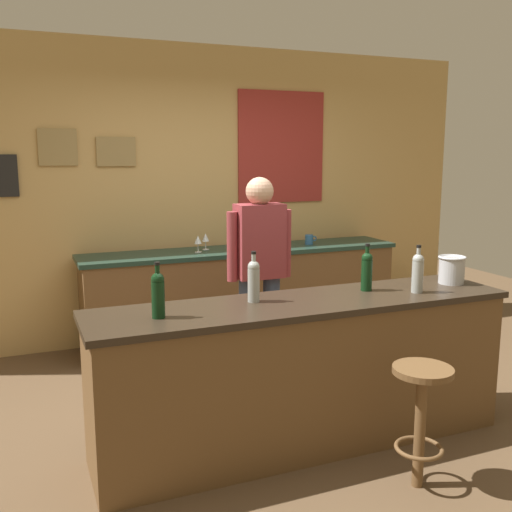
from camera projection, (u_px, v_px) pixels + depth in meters
name	position (u px, v px, depth m)	size (l,w,h in m)	color
ground_plane	(276.00, 416.00, 4.03)	(10.00, 10.00, 0.00)	brown
back_wall	(192.00, 193.00, 5.64)	(6.00, 0.09, 2.80)	tan
bar_counter	(304.00, 373.00, 3.59)	(2.62, 0.60, 0.92)	brown
side_counter	(244.00, 294.00, 5.61)	(3.07, 0.56, 0.90)	brown
bartender	(260.00, 267.00, 4.43)	(0.52, 0.21, 1.62)	#384766
bar_stool	(421.00, 406.00, 3.11)	(0.32, 0.32, 0.68)	brown
wine_bottle_a	(158.00, 293.00, 3.12)	(0.07, 0.07, 0.31)	black
wine_bottle_b	(254.00, 279.00, 3.46)	(0.07, 0.07, 0.31)	#999E99
wine_bottle_c	(367.00, 270.00, 3.74)	(0.07, 0.07, 0.31)	black
wine_bottle_d	(418.00, 272.00, 3.69)	(0.07, 0.07, 0.31)	#999E99
ice_bucket	(452.00, 269.00, 3.95)	(0.19, 0.19, 0.19)	#B7BABF
wine_glass_a	(198.00, 240.00, 5.30)	(0.07, 0.07, 0.16)	silver
wine_glass_b	(206.00, 238.00, 5.44)	(0.07, 0.07, 0.16)	silver
wine_glass_c	(256.00, 237.00, 5.52)	(0.07, 0.07, 0.16)	silver
wine_glass_d	(276.00, 236.00, 5.58)	(0.07, 0.07, 0.16)	silver
coffee_mug	(309.00, 239.00, 5.78)	(0.12, 0.08, 0.09)	#336699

